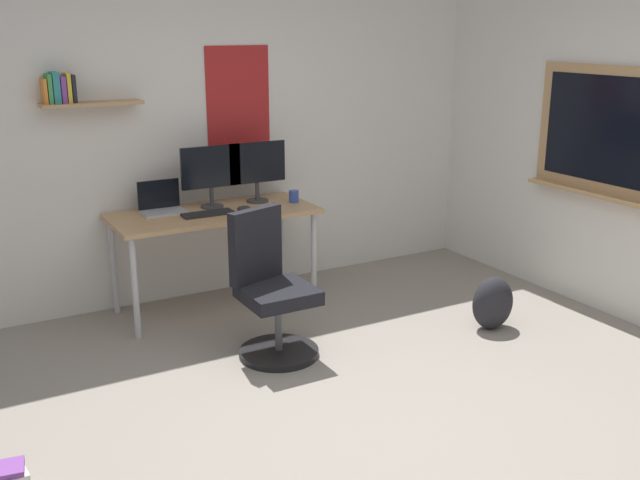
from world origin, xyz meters
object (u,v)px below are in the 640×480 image
object	(u,v)px
computer_mouse	(244,208)
book_stack_on_floor	(1,477)
keyboard	(208,214)
monitor_primary	(211,172)
office_chair	(271,294)
coffee_mug	(294,196)
desk	(214,221)
monitor_secondary	(257,167)
laptop	(162,205)
backpack	(493,303)

from	to	relation	value
computer_mouse	book_stack_on_floor	world-z (taller)	computer_mouse
keyboard	monitor_primary	bearing A→B (deg)	60.12
book_stack_on_floor	computer_mouse	bearing A→B (deg)	38.48
keyboard	computer_mouse	bearing A→B (deg)	0.00
office_chair	computer_mouse	bearing A→B (deg)	77.28
monitor_primary	book_stack_on_floor	size ratio (longest dim) A/B	1.84
monitor_primary	book_stack_on_floor	bearing A→B (deg)	-135.53
monitor_primary	coffee_mug	bearing A→B (deg)	-13.39
desk	monitor_secondary	bearing A→B (deg)	15.01
monitor_secondary	keyboard	distance (m)	0.58
laptop	office_chair	bearing A→B (deg)	-72.13
monitor_secondary	book_stack_on_floor	world-z (taller)	monitor_secondary
monitor_primary	keyboard	size ratio (longest dim) A/B	1.25
desk	office_chair	distance (m)	0.97
computer_mouse	backpack	world-z (taller)	computer_mouse
office_chair	backpack	bearing A→B (deg)	-14.61
desk	coffee_mug	bearing A→B (deg)	-3.09
monitor_primary	laptop	bearing A→B (deg)	172.65
coffee_mug	monitor_secondary	bearing A→B (deg)	148.44
monitor_primary	keyboard	bearing A→B (deg)	-119.88
laptop	backpack	world-z (taller)	laptop
keyboard	backpack	distance (m)	2.12
coffee_mug	backpack	distance (m)	1.69
office_chair	monitor_primary	xyz separation A→B (m)	(0.02, 1.04, 0.62)
monitor_secondary	keyboard	bearing A→B (deg)	-158.11
monitor_primary	backpack	world-z (taller)	monitor_primary
keyboard	computer_mouse	distance (m)	0.28
monitor_secondary	computer_mouse	xyz separation A→B (m)	(-0.21, -0.20, -0.25)
desk	book_stack_on_floor	distance (m)	2.45
laptop	monitor_primary	distance (m)	0.43
desk	laptop	xyz separation A→B (m)	(-0.34, 0.16, 0.13)
desk	office_chair	xyz separation A→B (m)	(0.01, -0.93, -0.28)
desk	monitor_primary	bearing A→B (deg)	71.28
coffee_mug	book_stack_on_floor	distance (m)	2.95
monitor_primary	monitor_secondary	distance (m)	0.37
monitor_secondary	keyboard	xyz separation A→B (m)	(-0.49, -0.20, -0.26)
desk	computer_mouse	world-z (taller)	computer_mouse
computer_mouse	backpack	xyz separation A→B (m)	(1.34, -1.24, -0.58)
laptop	monitor_primary	bearing A→B (deg)	-7.35
laptop	monitor_secondary	xyz separation A→B (m)	(0.75, -0.05, 0.22)
laptop	monitor_primary	size ratio (longest dim) A/B	0.67
keyboard	laptop	bearing A→B (deg)	137.07
office_chair	computer_mouse	size ratio (longest dim) A/B	9.13
computer_mouse	book_stack_on_floor	distance (m)	2.57
laptop	backpack	bearing A→B (deg)	-38.32
keyboard	book_stack_on_floor	world-z (taller)	keyboard
office_chair	monitor_secondary	xyz separation A→B (m)	(0.40, 1.04, 0.62)
backpack	coffee_mug	bearing A→B (deg)	124.76
monitor_primary	keyboard	xyz separation A→B (m)	(-0.11, -0.20, -0.26)
laptop	keyboard	distance (m)	0.36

